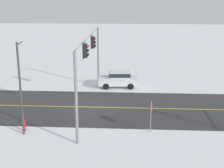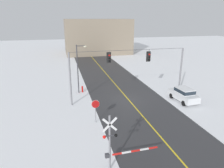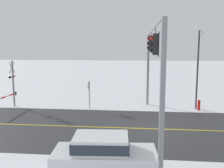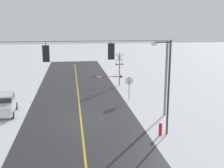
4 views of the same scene
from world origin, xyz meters
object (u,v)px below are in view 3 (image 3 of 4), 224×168
object	(u,v)px
stop_sign	(89,88)
railroad_crossing	(12,84)
parked_car_white	(103,154)
streetlamp_near	(198,62)
fire_hydrant	(199,105)

from	to	relation	value
stop_sign	railroad_crossing	size ratio (longest dim) A/B	0.59
stop_sign	parked_car_white	xyz separation A→B (m)	(11.31, 2.76, -0.76)
parked_car_white	streetlamp_near	size ratio (longest dim) A/B	0.66
stop_sign	railroad_crossing	world-z (taller)	railroad_crossing
railroad_crossing	stop_sign	bearing A→B (deg)	90.68
stop_sign	streetlamp_near	size ratio (longest dim) A/B	0.36
railroad_crossing	streetlamp_near	bearing A→B (deg)	92.55
railroad_crossing	streetlamp_near	world-z (taller)	streetlamp_near
streetlamp_near	fire_hydrant	distance (m)	3.46
parked_car_white	streetlamp_near	world-z (taller)	streetlamp_near
fire_hydrant	streetlamp_near	bearing A→B (deg)	-156.45
railroad_crossing	fire_hydrant	xyz separation A→B (m)	(-0.40, 15.80, -1.52)
streetlamp_near	railroad_crossing	bearing A→B (deg)	-87.45
streetlamp_near	stop_sign	bearing A→B (deg)	-86.05
streetlamp_near	parked_car_white	bearing A→B (deg)	-27.41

